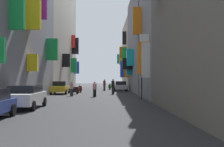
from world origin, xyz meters
TOP-DOWN VIEW (x-y plane):
  - ground_plane at (0.00, 30.00)m, footprint 140.00×140.00m
  - building_left_mid_a at (-7.98, 24.52)m, footprint 7.26×18.20m
  - building_left_mid_b at (-7.99, 46.82)m, footprint 7.27×26.37m
  - building_right_mid_a at (7.98, 23.84)m, footprint 6.87×8.06m
  - building_right_mid_c at (7.98, 36.50)m, footprint 7.33×15.08m
  - building_right_far at (7.99, 52.01)m, footprint 7.20×15.97m
  - parked_car_white at (-3.48, 15.74)m, footprint 1.95×4.46m
  - parked_car_silver at (3.63, 39.82)m, footprint 1.87×4.05m
  - parked_car_yellow at (-3.90, 32.10)m, footprint 1.90×4.12m
  - scooter_black at (-2.09, 31.21)m, footprint 0.81×1.74m
  - scooter_green at (2.15, 45.07)m, footprint 0.55×1.91m
  - scooter_red at (-1.94, 35.82)m, footprint 0.72×1.89m
  - pedestrian_crossing at (2.33, 31.06)m, footprint 0.47×0.47m
  - pedestrian_near_left at (0.39, 26.62)m, footprint 0.53×0.53m
  - pedestrian_near_right at (1.28, 40.70)m, footprint 0.42×0.42m
  - pedestrian_mid_street at (-2.07, 27.90)m, footprint 0.43×0.43m
  - traffic_light_near_corner at (4.58, 22.57)m, footprint 0.26×0.34m

SIDE VIEW (x-z plane):
  - ground_plane at x=0.00m, z-range 0.00..0.00m
  - scooter_black at x=-2.09m, z-range -0.10..1.03m
  - scooter_green at x=2.15m, z-range -0.10..1.03m
  - scooter_red at x=-1.94m, z-range -0.10..1.03m
  - parked_car_silver at x=3.63m, z-range 0.04..1.46m
  - pedestrian_near_left at x=0.39m, z-range -0.01..1.53m
  - pedestrian_mid_street at x=-2.07m, z-range -0.01..1.53m
  - parked_car_white at x=-3.48m, z-range 0.05..1.48m
  - parked_car_yellow at x=-3.90m, z-range 0.03..1.52m
  - pedestrian_near_right at x=1.28m, z-range 0.00..1.70m
  - pedestrian_crossing at x=2.33m, z-range 0.00..1.78m
  - traffic_light_near_corner at x=4.58m, z-range 0.75..4.82m
  - building_right_far at x=7.99m, z-range 0.00..12.12m
  - building_right_mid_a at x=7.98m, z-range -0.01..13.15m
  - building_right_mid_c at x=7.98m, z-range -0.01..13.18m
  - building_left_mid_a at x=-7.98m, z-range -0.01..15.44m
  - building_left_mid_b at x=-7.99m, z-range -0.01..21.91m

